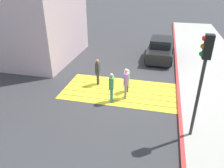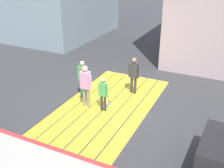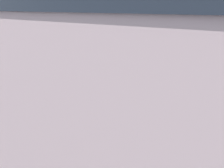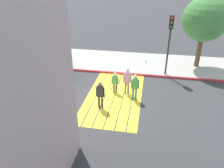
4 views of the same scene
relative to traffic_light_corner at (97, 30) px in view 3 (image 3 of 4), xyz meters
name	(u,v)px [view 3 (image 3 of 4)]	position (x,y,z in m)	size (l,w,h in m)	color
ground_plane	(101,99)	(3.58, -3.13, -3.04)	(120.00, 120.00, 0.00)	#38383A
crosswalk_stripes	(101,99)	(3.58, -3.13, -3.03)	(6.40, 3.25, 0.01)	yellow
sidewalk_west	(39,79)	(-2.02, -3.13, -2.98)	(4.80, 40.00, 0.12)	#ADA8A0
curb_painted	(62,86)	(0.33, -3.13, -2.97)	(0.16, 40.00, 0.13)	#BC3333
traffic_light_corner	(97,30)	(0.00, 0.00, 0.00)	(0.39, 0.28, 4.24)	#2D2D2D
street_tree	(103,19)	(-1.92, 2.41, 0.59)	(3.20, 3.20, 5.32)	brown
water_bottle	(61,72)	(-1.98, -1.46, -2.81)	(0.07, 0.07, 0.22)	#33A5BF
pedestrian_adult_lead	(120,77)	(3.75, -1.91, -2.10)	(0.21, 0.48, 1.62)	teal
pedestrian_adult_trailing	(105,76)	(3.11, -2.43, -2.04)	(0.25, 0.50, 1.71)	gray
pedestrian_adult_side	(115,88)	(5.00, -3.64, -2.10)	(0.21, 0.48, 1.61)	#333338
pedestrian_child_with_racket	(94,83)	(3.14, -3.17, -2.27)	(0.28, 0.41, 1.36)	#333338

